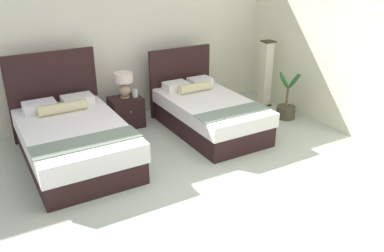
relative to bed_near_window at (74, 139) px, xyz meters
name	(u,v)px	position (x,y,z in m)	size (l,w,h in m)	color
ground_plane	(210,206)	(1.09, -1.88, -0.34)	(9.65, 10.07, 0.02)	#B0B9A3
wall_back	(111,35)	(1.09, 1.35, 1.11)	(9.65, 0.12, 2.87)	silver
wall_side_right	(376,49)	(4.11, -1.48, 1.11)	(0.12, 5.67, 2.87)	#E9E8C3
bed_near_window	(74,139)	(0.00, 0.00, 0.00)	(1.38, 2.16, 1.36)	black
bed_near_corner	(207,112)	(2.17, 0.00, -0.02)	(1.21, 2.05, 1.19)	black
nightstand	(126,112)	(1.06, 0.78, -0.07)	(0.53, 0.43, 0.51)	black
table_lamp	(124,82)	(1.06, 0.80, 0.44)	(0.31, 0.31, 0.42)	tan
vase	(135,93)	(1.22, 0.74, 0.26)	(0.09, 0.09, 0.14)	#BAC5BC
floor_lamp_corner	(266,74)	(3.72, 0.45, 0.29)	(0.21, 0.21, 1.24)	#292814
potted_palm	(286,106)	(3.66, -0.24, -0.11)	(0.55, 0.53, 0.88)	#463E2E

